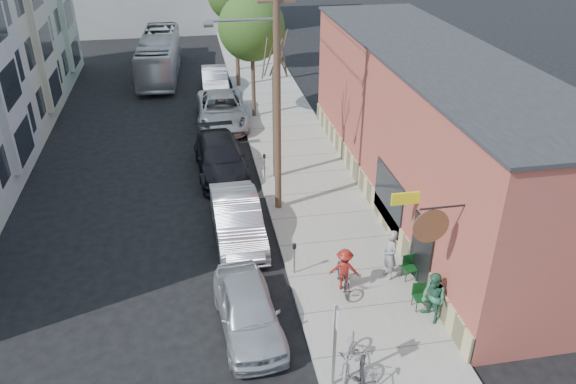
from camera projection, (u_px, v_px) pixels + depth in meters
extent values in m
plane|color=black|center=(233.00, 287.00, 19.80)|extent=(120.00, 120.00, 0.00)
cube|color=gray|center=(293.00, 149.00, 29.91)|extent=(4.50, 58.00, 0.15)
cube|color=#A2483C|center=(429.00, 130.00, 23.95)|extent=(5.00, 20.00, 6.50)
cube|color=#2B2B2D|center=(439.00, 54.00, 22.36)|extent=(5.20, 20.20, 0.12)
cube|color=tan|center=(368.00, 191.00, 24.86)|extent=(0.10, 20.00, 1.10)
cube|color=black|center=(421.00, 254.00, 19.32)|extent=(0.10, 1.60, 2.60)
cube|color=black|center=(388.00, 197.00, 22.19)|extent=(0.08, 3.00, 2.20)
cylinder|color=brown|center=(431.00, 226.00, 16.03)|extent=(1.10, 0.06, 1.10)
cube|color=#CBDB19|center=(405.00, 198.00, 19.07)|extent=(1.00, 0.08, 0.45)
cube|color=#B7B395|center=(37.00, 45.00, 31.72)|extent=(1.10, 3.20, 7.00)
cube|color=#A5B89C|center=(19.00, 18.00, 38.19)|extent=(6.00, 8.00, 9.00)
cube|color=#A5B89C|center=(61.00, 16.00, 38.62)|extent=(1.10, 3.20, 7.00)
cube|color=slate|center=(335.00, 347.00, 15.10)|extent=(0.07, 0.07, 2.80)
cube|color=silver|center=(336.00, 318.00, 14.62)|extent=(0.02, 0.45, 0.60)
cylinder|color=slate|center=(294.00, 260.00, 20.02)|extent=(0.06, 0.06, 1.10)
cylinder|color=black|center=(294.00, 246.00, 19.73)|extent=(0.14, 0.14, 0.18)
cylinder|color=slate|center=(265.00, 168.00, 26.54)|extent=(0.06, 0.06, 1.10)
cylinder|color=black|center=(264.00, 156.00, 26.25)|extent=(0.14, 0.14, 0.18)
cylinder|color=#503A28|center=(277.00, 97.00, 22.02)|extent=(0.28, 0.28, 10.00)
cube|color=#503A28|center=(276.00, 2.00, 20.29)|extent=(1.40, 0.10, 0.10)
cylinder|color=slate|center=(208.00, 24.00, 20.24)|extent=(0.35, 0.24, 0.24)
cylinder|color=#503A28|center=(235.00, 11.00, 36.81)|extent=(0.28, 0.28, 10.00)
cylinder|color=#44392C|center=(275.00, 126.00, 25.76)|extent=(0.24, 0.24, 5.18)
cylinder|color=#44392C|center=(253.00, 76.00, 32.91)|extent=(0.24, 0.24, 4.95)
sphere|color=#32571E|center=(252.00, 27.00, 31.57)|extent=(3.79, 3.79, 3.79)
cylinder|color=#44392C|center=(237.00, 35.00, 41.37)|extent=(0.24, 0.24, 5.15)
imported|color=gray|center=(390.00, 255.00, 19.62)|extent=(0.50, 0.72, 1.90)
imported|color=#29684B|center=(433.00, 298.00, 17.68)|extent=(0.89, 1.02, 1.77)
imported|color=maroon|center=(344.00, 269.00, 19.15)|extent=(1.14, 0.86, 1.58)
imported|color=black|center=(344.00, 276.00, 19.29)|extent=(0.76, 1.91, 0.99)
imported|color=black|center=(363.00, 383.00, 15.04)|extent=(1.04, 2.08, 1.21)
imported|color=gray|center=(350.00, 354.00, 16.05)|extent=(1.46, 2.15, 1.07)
imported|color=silver|center=(248.00, 310.00, 17.55)|extent=(2.17, 4.65, 1.54)
imported|color=#B6B6BE|center=(237.00, 219.00, 22.16)|extent=(1.95, 5.24, 1.71)
imported|color=black|center=(220.00, 157.00, 27.26)|extent=(2.56, 5.77, 1.65)
imported|color=#9DA1A4|center=(222.00, 110.00, 32.87)|extent=(2.94, 6.23, 1.72)
imported|color=gray|center=(215.00, 80.00, 38.10)|extent=(1.79, 4.90, 1.60)
imported|color=silver|center=(159.00, 55.00, 40.98)|extent=(3.07, 10.88, 3.00)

